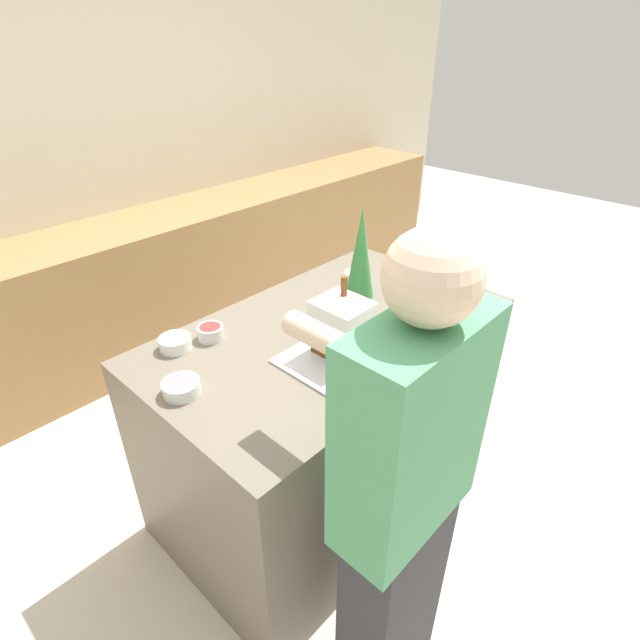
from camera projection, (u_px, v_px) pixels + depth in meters
ground_plane at (327, 487)px, 2.53m from camera, size 12.00×12.00×0.00m
wall_back at (79, 158)px, 3.12m from camera, size 8.00×0.05×2.60m
back_cabinet_block at (131, 293)px, 3.36m from camera, size 6.00×0.60×0.92m
kitchen_island at (328, 416)px, 2.29m from camera, size 1.52×0.89×0.95m
baking_tray at (341, 353)px, 1.88m from camera, size 0.45×0.32×0.01m
gingerbread_house at (342, 326)px, 1.82m from camera, size 0.17×0.19×0.29m
decorative_tree at (361, 254)px, 2.18m from camera, size 0.13×0.13×0.42m
candy_bowl_near_tray_right at (181, 387)px, 1.67m from camera, size 0.13×0.13×0.05m
candy_bowl_behind_tray at (355, 276)px, 2.41m from camera, size 0.11×0.11×0.04m
candy_bowl_far_left at (175, 342)px, 1.90m from camera, size 0.12×0.12×0.05m
candy_bowl_far_right at (211, 332)px, 1.96m from camera, size 0.10×0.10×0.05m
person at (402, 501)px, 1.40m from camera, size 0.44×0.55×1.68m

